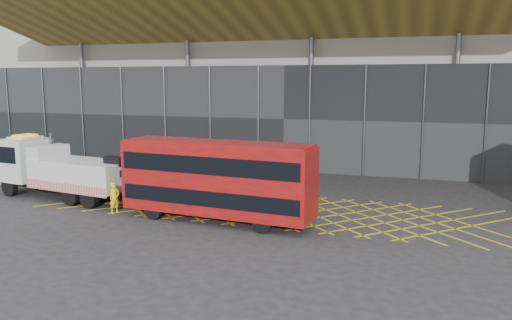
% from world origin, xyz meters
% --- Properties ---
extents(ground_plane, '(120.00, 120.00, 0.00)m').
position_xyz_m(ground_plane, '(0.00, 0.00, 0.00)').
color(ground_plane, '#272729').
extents(road_markings, '(26.36, 7.16, 0.01)m').
position_xyz_m(road_markings, '(4.80, 0.00, 0.01)').
color(road_markings, gold).
rests_on(road_markings, ground_plane).
extents(construction_building, '(55.00, 23.97, 18.00)m').
position_xyz_m(construction_building, '(1.92, 18.40, 8.98)').
color(construction_building, gray).
rests_on(construction_building, ground_plane).
extents(recovery_truck, '(10.70, 3.89, 3.71)m').
position_xyz_m(recovery_truck, '(-8.28, -1.36, 1.71)').
color(recovery_truck, black).
rests_on(recovery_truck, ground_plane).
extents(bus_towed, '(9.89, 3.11, 3.96)m').
position_xyz_m(bus_towed, '(2.44, -3.01, 2.20)').
color(bus_towed, maroon).
rests_on(bus_towed, ground_plane).
extents(worker, '(0.57, 0.69, 1.63)m').
position_xyz_m(worker, '(-3.20, -3.34, 0.81)').
color(worker, yellow).
rests_on(worker, ground_plane).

